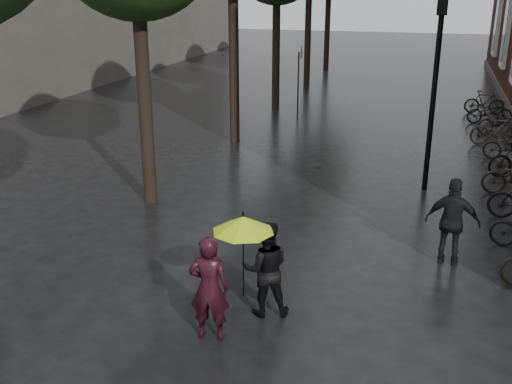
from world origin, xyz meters
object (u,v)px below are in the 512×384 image
at_px(person_burgundy, 209,288).
at_px(lamp_post, 435,78).
at_px(pedestrian_walking, 453,222).
at_px(person_black, 266,269).
at_px(parked_bicycles, 509,154).

xyz_separation_m(person_burgundy, lamp_post, (2.96, 7.98, 2.05)).
relative_size(pedestrian_walking, lamp_post, 0.36).
bearing_deg(person_burgundy, person_black, -131.36).
bearing_deg(parked_bicycles, person_burgundy, -116.52).
bearing_deg(parked_bicycles, pedestrian_walking, -104.08).
bearing_deg(pedestrian_walking, lamp_post, -76.69).
height_order(person_black, lamp_post, lamp_post).
height_order(person_black, pedestrian_walking, pedestrian_walking).
bearing_deg(person_burgundy, pedestrian_walking, -141.14).
relative_size(parked_bicycles, lamp_post, 3.33).
relative_size(person_burgundy, parked_bicycles, 0.11).
xyz_separation_m(pedestrian_walking, lamp_post, (-0.55, 4.31, 2.03)).
xyz_separation_m(person_black, parked_bicycles, (4.59, 9.52, -0.34)).
height_order(person_burgundy, person_black, person_burgundy).
relative_size(person_black, pedestrian_walking, 0.94).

